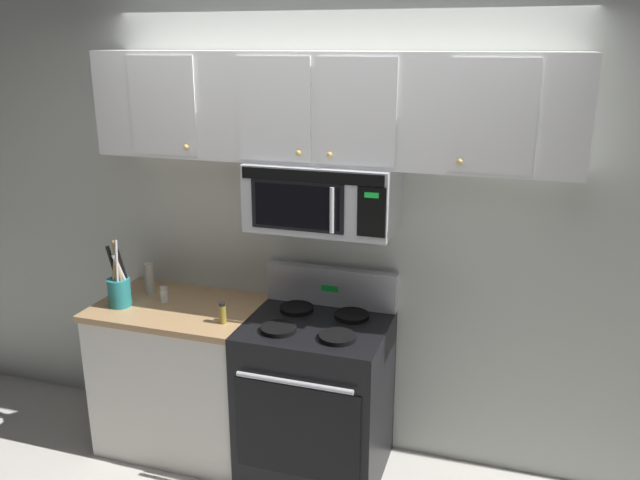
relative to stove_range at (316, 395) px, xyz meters
name	(u,v)px	position (x,y,z in m)	size (l,w,h in m)	color
back_wall	(336,225)	(0.00, 0.37, 0.88)	(5.20, 0.10, 2.70)	silver
stove_range	(316,395)	(0.00, 0.00, 0.00)	(0.76, 0.69, 1.12)	black
over_range_microwave	(323,196)	(0.00, 0.12, 1.11)	(0.76, 0.43, 0.35)	#B7BABF
upper_cabinets	(325,108)	(0.00, 0.15, 1.56)	(2.50, 0.36, 0.55)	silver
counter_segment	(183,374)	(-0.84, 0.01, -0.02)	(0.93, 0.65, 0.90)	white
utensil_crock_teal	(119,288)	(-1.14, -0.11, 0.54)	(0.13, 0.13, 0.40)	teal
salt_shaker	(164,295)	(-0.93, 0.02, 0.48)	(0.05, 0.05, 0.09)	white
pepper_mill	(149,279)	(-1.08, 0.11, 0.53)	(0.06, 0.06, 0.19)	#B7B2A8
spice_jar	(223,313)	(-0.48, -0.14, 0.49)	(0.04, 0.04, 0.12)	olive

